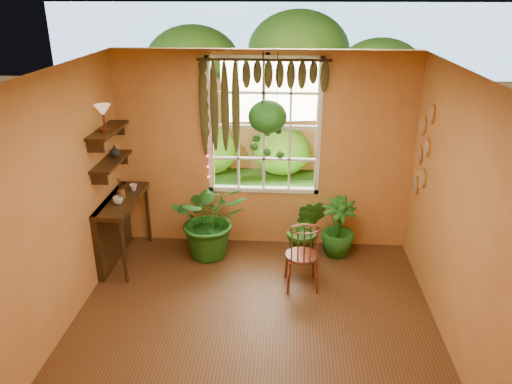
# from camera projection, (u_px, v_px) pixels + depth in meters

# --- Properties ---
(floor) EXTENTS (4.50, 4.50, 0.00)m
(floor) POSITION_uv_depth(u_px,v_px,m) (251.00, 342.00, 5.17)
(floor) COLOR brown
(floor) RESTS_ON ground
(ceiling) EXTENTS (4.50, 4.50, 0.00)m
(ceiling) POSITION_uv_depth(u_px,v_px,m) (250.00, 79.00, 4.15)
(ceiling) COLOR white
(ceiling) RESTS_ON wall_back
(wall_back) EXTENTS (4.00, 0.00, 4.00)m
(wall_back) POSITION_uv_depth(u_px,v_px,m) (264.00, 152.00, 6.74)
(wall_back) COLOR #D69249
(wall_back) RESTS_ON floor
(wall_left) EXTENTS (0.00, 4.50, 4.50)m
(wall_left) POSITION_uv_depth(u_px,v_px,m) (43.00, 219.00, 4.79)
(wall_left) COLOR #D69249
(wall_left) RESTS_ON floor
(wall_right) EXTENTS (0.00, 4.50, 4.50)m
(wall_right) POSITION_uv_depth(u_px,v_px,m) (470.00, 232.00, 4.53)
(wall_right) COLOR #D69249
(wall_right) RESTS_ON floor
(window) EXTENTS (1.52, 0.10, 1.86)m
(window) POSITION_uv_depth(u_px,v_px,m) (264.00, 127.00, 6.64)
(window) COLOR white
(window) RESTS_ON wall_back
(valance_vine) EXTENTS (1.70, 0.12, 1.10)m
(valance_vine) POSITION_uv_depth(u_px,v_px,m) (257.00, 85.00, 6.31)
(valance_vine) COLOR #33210E
(valance_vine) RESTS_ON window
(string_lights) EXTENTS (0.03, 0.03, 1.54)m
(string_lights) POSITION_uv_depth(u_px,v_px,m) (206.00, 124.00, 6.58)
(string_lights) COLOR #FF2633
(string_lights) RESTS_ON window
(wall_plates) EXTENTS (0.04, 0.32, 1.10)m
(wall_plates) POSITION_uv_depth(u_px,v_px,m) (423.00, 152.00, 6.11)
(wall_plates) COLOR beige
(wall_plates) RESTS_ON wall_right
(counter_ledge) EXTENTS (0.40, 1.20, 0.90)m
(counter_ledge) POSITION_uv_depth(u_px,v_px,m) (116.00, 222.00, 6.56)
(counter_ledge) COLOR #33210E
(counter_ledge) RESTS_ON floor
(shelf_lower) EXTENTS (0.25, 0.90, 0.04)m
(shelf_lower) POSITION_uv_depth(u_px,v_px,m) (111.00, 161.00, 6.24)
(shelf_lower) COLOR #33210E
(shelf_lower) RESTS_ON wall_left
(shelf_upper) EXTENTS (0.25, 0.90, 0.04)m
(shelf_upper) POSITION_uv_depth(u_px,v_px,m) (108.00, 130.00, 6.09)
(shelf_upper) COLOR #33210E
(shelf_upper) RESTS_ON wall_left
(backyard) EXTENTS (14.00, 10.00, 12.00)m
(backyard) POSITION_uv_depth(u_px,v_px,m) (286.00, 92.00, 11.02)
(backyard) COLOR #2A5B1A
(backyard) RESTS_ON ground
(windsor_chair) EXTENTS (0.44, 0.46, 1.07)m
(windsor_chair) POSITION_uv_depth(u_px,v_px,m) (302.00, 265.00, 6.02)
(windsor_chair) COLOR brown
(windsor_chair) RESTS_ON floor
(potted_plant_left) EXTENTS (1.12, 1.01, 1.11)m
(potted_plant_left) POSITION_uv_depth(u_px,v_px,m) (211.00, 219.00, 6.66)
(potted_plant_left) COLOR #174E14
(potted_plant_left) RESTS_ON floor
(potted_plant_mid) EXTENTS (0.57, 0.49, 0.91)m
(potted_plant_mid) POSITION_uv_depth(u_px,v_px,m) (306.00, 229.00, 6.58)
(potted_plant_mid) COLOR #174E14
(potted_plant_mid) RESTS_ON floor
(potted_plant_right) EXTENTS (0.48, 0.48, 0.82)m
(potted_plant_right) POSITION_uv_depth(u_px,v_px,m) (338.00, 227.00, 6.74)
(potted_plant_right) COLOR #174E14
(potted_plant_right) RESTS_ON floor
(hanging_basket) EXTENTS (0.49, 0.49, 1.34)m
(hanging_basket) POSITION_uv_depth(u_px,v_px,m) (267.00, 119.00, 6.29)
(hanging_basket) COLOR black
(hanging_basket) RESTS_ON ceiling
(cup_a) EXTENTS (0.14, 0.14, 0.10)m
(cup_a) POSITION_uv_depth(u_px,v_px,m) (118.00, 200.00, 6.23)
(cup_a) COLOR silver
(cup_a) RESTS_ON counter_ledge
(cup_b) EXTENTS (0.10, 0.10, 0.09)m
(cup_b) POSITION_uv_depth(u_px,v_px,m) (133.00, 187.00, 6.65)
(cup_b) COLOR beige
(cup_b) RESTS_ON counter_ledge
(brush_jar) EXTENTS (0.09, 0.09, 0.34)m
(brush_jar) POSITION_uv_depth(u_px,v_px,m) (121.00, 188.00, 6.39)
(brush_jar) COLOR brown
(brush_jar) RESTS_ON counter_ledge
(shelf_vase) EXTENTS (0.18, 0.18, 0.15)m
(shelf_vase) POSITION_uv_depth(u_px,v_px,m) (115.00, 151.00, 6.33)
(shelf_vase) COLOR #B2AD99
(shelf_vase) RESTS_ON shelf_lower
(tiffany_lamp) EXTENTS (0.20, 0.20, 0.33)m
(tiffany_lamp) POSITION_uv_depth(u_px,v_px,m) (103.00, 112.00, 5.87)
(tiffany_lamp) COLOR brown
(tiffany_lamp) RESTS_ON shelf_upper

